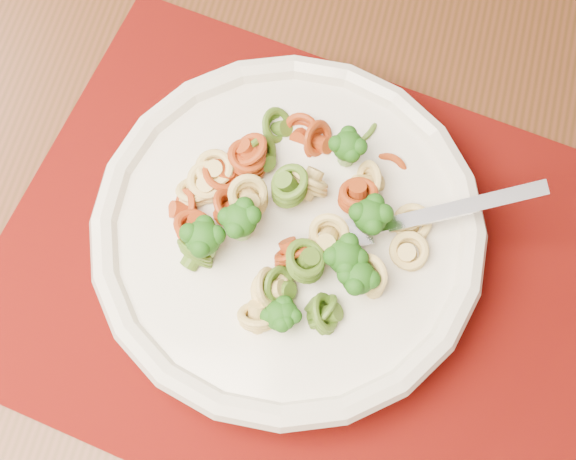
{
  "coord_description": "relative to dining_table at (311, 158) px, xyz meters",
  "views": [
    {
      "loc": [
        0.59,
        -0.24,
        1.32
      ],
      "look_at": [
        0.59,
        -0.04,
        0.78
      ],
      "focal_mm": 50.0,
      "sensor_mm": 36.0,
      "label": 1
    }
  ],
  "objects": [
    {
      "name": "fork",
      "position": [
        0.03,
        -0.13,
        0.15
      ],
      "size": [
        0.18,
        0.05,
        0.08
      ],
      "primitive_type": null,
      "rotation": [
        0.0,
        -0.35,
        0.16
      ],
      "color": "silver",
      "rests_on": "pasta_bowl"
    },
    {
      "name": "placemat",
      "position": [
        -0.0,
        -0.14,
        0.11
      ],
      "size": [
        0.55,
        0.49,
        0.0
      ],
      "primitive_type": "cube",
      "rotation": [
        0.0,
        0.0,
        -0.36
      ],
      "color": "#5D0E04",
      "rests_on": "dining_table"
    },
    {
      "name": "pasta_bowl",
      "position": [
        -0.02,
        -0.13,
        0.14
      ],
      "size": [
        0.29,
        0.29,
        0.05
      ],
      "color": "white",
      "rests_on": "placemat"
    },
    {
      "name": "dining_table",
      "position": [
        0.0,
        0.0,
        0.0
      ],
      "size": [
        1.51,
        1.14,
        0.74
      ],
      "rotation": [
        0.0,
        0.0,
        -0.22
      ],
      "color": "#562B18",
      "rests_on": "ground"
    },
    {
      "name": "pasta_broccoli_heap",
      "position": [
        -0.02,
        -0.13,
        0.15
      ],
      "size": [
        0.24,
        0.24,
        0.06
      ],
      "primitive_type": null,
      "color": "#DABA6B",
      "rests_on": "pasta_bowl"
    }
  ]
}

